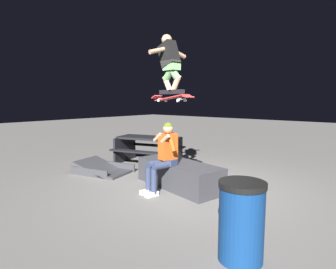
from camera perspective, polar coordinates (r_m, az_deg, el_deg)
ground_plane at (r=5.84m, az=4.66°, el=-10.56°), size 40.00×40.00×0.00m
ledge_box_main at (r=5.76m, az=2.22°, el=-8.16°), size 2.04×1.12×0.51m
person_sitting_on_ledge at (r=5.35m, az=-0.92°, el=-3.88°), size 0.59×0.78×1.34m
skateboard at (r=5.36m, az=0.72°, el=7.48°), size 1.04×0.36×0.14m
skater_airborne at (r=5.45m, az=0.33°, el=14.72°), size 0.63×0.89×1.12m
kicker_ramp at (r=7.01m, az=-13.09°, el=-7.13°), size 1.38×1.12×0.41m
picnic_table_back at (r=7.78m, az=-3.96°, el=-2.30°), size 2.02×1.78×0.75m
trash_bin at (r=3.30m, az=14.73°, el=-16.70°), size 0.52×0.52×0.89m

